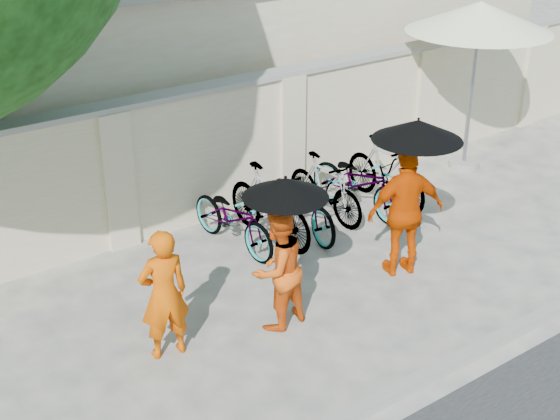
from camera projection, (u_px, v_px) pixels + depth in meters
ground at (311, 318)px, 9.51m from camera, size 80.00×80.00×0.00m
kerb at (411, 385)px, 8.24m from camera, size 40.00×0.16×0.12m
compound_wall at (234, 149)px, 11.94m from camera, size 20.00×0.30×2.00m
building_behind at (168, 52)px, 14.99m from camera, size 14.00×6.00×3.20m
monk_left at (164, 294)px, 8.52m from camera, size 0.61×0.45×1.56m
monk_center at (278, 269)px, 9.06m from camera, size 0.81×0.67×1.52m
parasol_center at (285, 188)px, 8.58m from camera, size 0.97×0.97×1.06m
monk_right at (406, 212)px, 10.16m from camera, size 1.13×0.76×1.79m
parasol_right at (418, 130)px, 9.62m from camera, size 1.14×1.14×1.16m
patio_umbrella at (480, 19)px, 12.83m from camera, size 3.08×3.08×2.91m
bike_0 at (233, 218)px, 10.98m from camera, size 0.75×1.81×0.93m
bike_1 at (269, 205)px, 11.17m from camera, size 0.61×1.86×1.10m
bike_2 at (303, 202)px, 11.44m from camera, size 0.86×1.88×0.95m
bike_3 at (325, 188)px, 11.85m from camera, size 0.53×1.67×0.99m
bike_4 at (360, 182)px, 12.02m from camera, size 0.91×1.99×1.01m
bike_5 at (386, 172)px, 12.31m from camera, size 0.51×1.77×1.06m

